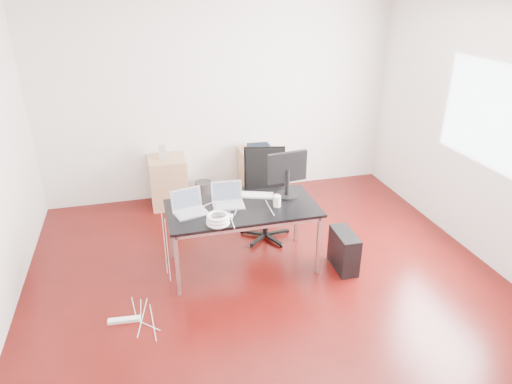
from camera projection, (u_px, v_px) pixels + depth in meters
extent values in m
plane|color=#3B0806|center=(269.00, 287.00, 4.77)|extent=(5.00, 5.00, 0.00)
plane|color=silver|center=(220.00, 99.00, 6.36)|extent=(5.00, 0.00, 5.00)
plane|color=silver|center=(435.00, 364.00, 1.99)|extent=(5.00, 0.00, 5.00)
plane|color=silver|center=(501.00, 140.00, 4.76)|extent=(0.00, 5.00, 5.00)
plane|color=white|center=(490.00, 116.00, 4.84)|extent=(0.00, 1.50, 1.50)
cube|color=black|center=(242.00, 208.00, 4.84)|extent=(1.60, 0.80, 0.03)
cube|color=silver|center=(177.00, 265.00, 4.51)|extent=(0.04, 0.04, 0.70)
cube|color=silver|center=(171.00, 231.00, 5.13)|extent=(0.04, 0.04, 0.70)
cube|color=silver|center=(319.00, 245.00, 4.86)|extent=(0.04, 0.04, 0.70)
cube|color=silver|center=(297.00, 215.00, 5.48)|extent=(0.04, 0.04, 0.70)
cylinder|color=black|center=(265.00, 221.00, 5.59)|extent=(0.06, 0.06, 0.47)
cube|color=black|center=(266.00, 201.00, 5.48)|extent=(0.57, 0.55, 0.06)
cube|color=black|center=(265.00, 171.00, 5.55)|extent=(0.47, 0.19, 0.55)
cube|color=#A67A53|center=(168.00, 182.00, 6.38)|extent=(0.50, 0.50, 0.70)
cube|color=#A67A53|center=(258.00, 172.00, 6.68)|extent=(0.50, 0.50, 0.70)
cube|color=black|center=(344.00, 250.00, 5.00)|extent=(0.22, 0.46, 0.44)
cylinder|color=black|center=(204.00, 191.00, 6.60)|extent=(0.30, 0.30, 0.28)
cube|color=white|center=(124.00, 320.00, 4.28)|extent=(0.30, 0.09, 0.04)
cube|color=silver|center=(191.00, 214.00, 4.68)|extent=(0.38, 0.30, 0.01)
cube|color=silver|center=(186.00, 199.00, 4.72)|extent=(0.33, 0.13, 0.22)
cube|color=#475166|center=(186.00, 199.00, 4.72)|extent=(0.29, 0.11, 0.18)
cube|color=silver|center=(229.00, 206.00, 4.84)|extent=(0.34, 0.25, 0.01)
cube|color=silver|center=(227.00, 191.00, 4.90)|extent=(0.33, 0.07, 0.22)
cube|color=#475166|center=(227.00, 191.00, 4.89)|extent=(0.29, 0.06, 0.18)
cylinder|color=black|center=(287.00, 195.00, 5.08)|extent=(0.26, 0.26, 0.02)
cylinder|color=black|center=(287.00, 182.00, 5.01)|extent=(0.05, 0.05, 0.30)
cube|color=black|center=(287.00, 167.00, 4.95)|extent=(0.45, 0.10, 0.34)
cube|color=#475166|center=(286.00, 166.00, 4.98)|extent=(0.39, 0.05, 0.29)
cube|color=white|center=(253.00, 195.00, 5.08)|extent=(0.46, 0.28, 0.02)
cylinder|color=white|center=(277.00, 201.00, 4.82)|extent=(0.08, 0.08, 0.12)
cylinder|color=#56301D|center=(276.00, 199.00, 4.90)|extent=(0.08, 0.08, 0.10)
torus|color=white|center=(218.00, 223.00, 4.49)|extent=(0.24, 0.24, 0.04)
torus|color=white|center=(218.00, 219.00, 4.47)|extent=(0.23, 0.23, 0.04)
torus|color=white|center=(218.00, 216.00, 4.46)|extent=(0.22, 0.22, 0.04)
cube|color=white|center=(229.00, 217.00, 4.61)|extent=(0.09, 0.09, 0.03)
cube|color=#9E9E9E|center=(162.00, 152.00, 6.20)|extent=(0.10, 0.09, 0.18)
cube|color=black|center=(259.00, 148.00, 6.48)|extent=(0.31, 0.25, 0.09)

